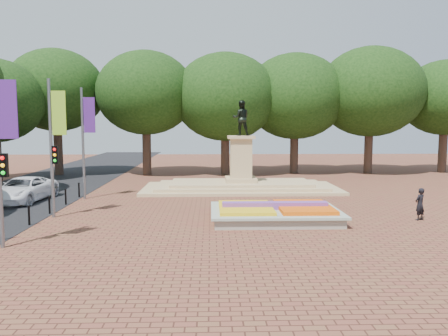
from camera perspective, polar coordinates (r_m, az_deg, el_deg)
name	(u,v)px	position (r m, az deg, el deg)	size (l,w,h in m)	color
ground	(251,212)	(23.77, 3.53, -5.76)	(90.00, 90.00, 0.00)	brown
asphalt_street	(12,198)	(31.34, -25.95, -3.50)	(9.00, 90.00, 0.02)	black
flower_bed	(275,213)	(21.87, 6.71, -5.80)	(6.30, 4.30, 0.91)	gray
monument	(241,178)	(31.50, 2.21, -1.27)	(14.00, 6.00, 6.40)	tan
tree_row_back	(259,103)	(41.47, 4.54, 8.44)	(44.80, 8.80, 10.43)	#33251C
banner_poles	(51,142)	(23.29, -21.65, 3.21)	(0.88, 11.17, 7.00)	slate
bollard_row	(40,209)	(23.69, -22.93, -4.96)	(0.12, 13.12, 0.98)	black
van	(23,190)	(29.45, -24.75, -2.58)	(2.45, 5.31, 1.48)	white
pedestrian	(420,204)	(23.69, 24.21, -4.33)	(0.59, 0.38, 1.61)	black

